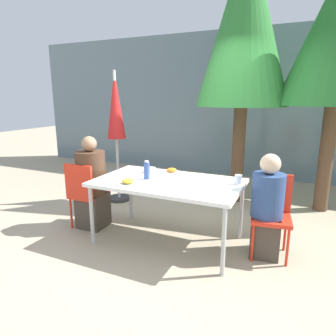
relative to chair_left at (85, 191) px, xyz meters
name	(u,v)px	position (x,y,z in m)	size (l,w,h in m)	color
ground_plane	(168,241)	(1.12, 0.10, -0.51)	(24.00, 24.00, 0.00)	tan
building_facade	(236,105)	(1.12, 3.59, 0.99)	(10.00, 0.20, 3.00)	slate
dining_table	(168,185)	(1.12, 0.10, 0.19)	(1.65, 0.97, 0.75)	white
chair_left	(85,191)	(0.00, 0.00, 0.00)	(0.41, 0.41, 0.87)	red
person_left	(92,186)	(0.05, 0.08, 0.05)	(0.37, 0.37, 1.20)	#473D33
chair_right	(271,209)	(2.24, 0.32, 0.00)	(0.45, 0.45, 0.87)	red
person_right	(267,209)	(2.20, 0.23, 0.02)	(0.33, 0.33, 1.12)	#473D33
closed_umbrella	(116,113)	(-0.22, 1.10, 0.92)	(0.36, 0.36, 2.07)	#333333
plate_0	(172,171)	(1.01, 0.45, 0.26)	(0.22, 0.22, 0.06)	white
plate_1	(128,182)	(0.79, -0.21, 0.26)	(0.25, 0.25, 0.07)	white
bottle	(147,170)	(0.87, 0.07, 0.34)	(0.07, 0.07, 0.22)	#334C8E
drinking_cup	(238,179)	(1.87, 0.30, 0.29)	(0.08, 0.08, 0.10)	silver
salad_bowl	(150,170)	(0.75, 0.36, 0.27)	(0.15, 0.15, 0.06)	white
tree_behind_left	(245,22)	(1.55, 1.89, 2.23)	(1.39, 1.39, 3.99)	brown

